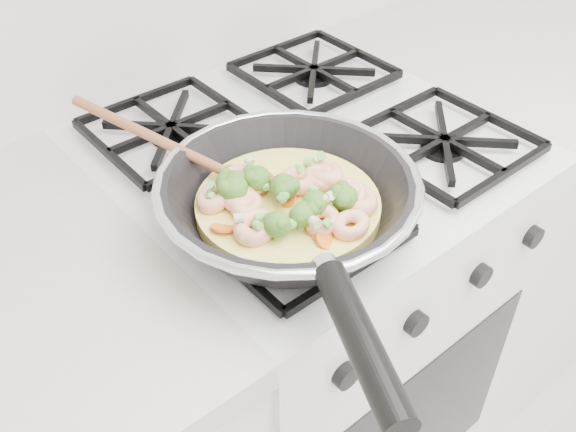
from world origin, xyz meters
TOP-DOWN VIEW (x-y plane):
  - stove at (0.00, 1.70)m, footprint 0.60×0.60m
  - counter_right at (0.80, 1.70)m, footprint 1.00×0.60m
  - skillet at (-0.16, 1.55)m, footprint 0.33×0.63m

SIDE VIEW (x-z plane):
  - counter_right at x=0.80m, z-range 0.00..0.90m
  - stove at x=0.00m, z-range 0.00..0.92m
  - skillet at x=-0.16m, z-range 0.91..1.01m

